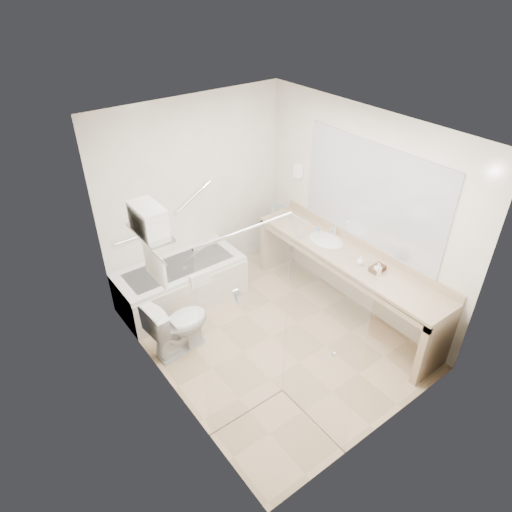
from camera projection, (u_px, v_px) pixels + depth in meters
floor at (271, 337)px, 5.45m from camera, size 3.20×3.20×0.00m
ceiling at (276, 131)px, 4.06m from camera, size 2.60×3.20×0.10m
wall_back at (195, 195)px, 5.82m from camera, size 2.60×0.10×2.50m
wall_front at (397, 334)px, 3.69m from camera, size 2.60×0.10×2.50m
wall_left at (161, 295)px, 4.11m from camera, size 0.10×3.20×2.50m
wall_right at (359, 213)px, 5.40m from camera, size 0.10×3.20×2.50m
bathtub at (181, 283)px, 5.87m from camera, size 1.60×0.73×0.59m
grab_bar_short at (130, 239)px, 5.49m from camera, size 0.40×0.03×0.03m
grab_bar_long at (193, 197)px, 5.77m from camera, size 0.53×0.03×0.33m
shower_enclosure at (283, 337)px, 3.92m from camera, size 0.96×0.91×2.11m
towel_shelf at (149, 227)px, 4.13m from camera, size 0.24×0.55×0.81m
vanity_counter at (346, 269)px, 5.50m from camera, size 0.55×2.70×0.95m
sink at (326, 242)px, 5.69m from camera, size 0.40×0.52×0.14m
faucet at (335, 231)px, 5.70m from camera, size 0.03×0.03×0.14m
mirror at (371, 195)px, 5.13m from camera, size 0.02×2.00×1.20m
hairdryer_unit at (298, 170)px, 5.97m from camera, size 0.08×0.10×0.18m
toilet at (178, 325)px, 5.10m from camera, size 0.75×0.47×0.71m
amenity_basket at (377, 269)px, 5.10m from camera, size 0.18×0.13×0.06m
soap_bottle_a at (377, 272)px, 5.05m from camera, size 0.09×0.15×0.07m
soap_bottle_b at (360, 261)px, 5.20m from camera, size 0.09×0.11×0.09m
water_bottle_left at (317, 235)px, 5.58m from camera, size 0.06×0.06×0.19m
water_bottle_mid at (273, 212)px, 6.11m from camera, size 0.06×0.06×0.18m
water_bottle_right at (281, 212)px, 6.08m from camera, size 0.06×0.06×0.20m
drinking_glass_near at (290, 217)px, 6.07m from camera, size 0.08×0.08×0.08m
drinking_glass_far at (301, 234)px, 5.68m from camera, size 0.08×0.08×0.10m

